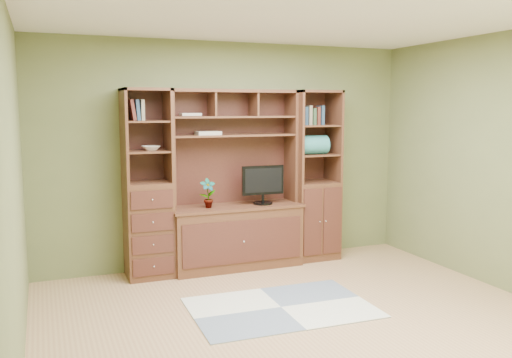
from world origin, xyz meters
name	(u,v)px	position (x,y,z in m)	size (l,w,h in m)	color
room	(306,173)	(0.00, 0.00, 1.30)	(4.60, 4.10, 2.64)	tan
center_hutch	(236,180)	(-0.01, 1.73, 1.02)	(1.54, 0.53, 2.05)	#532E1D
left_tower	(148,184)	(-1.01, 1.77, 1.02)	(0.50, 0.45, 2.05)	#532E1D
right_tower	(314,175)	(1.02, 1.77, 1.02)	(0.55, 0.45, 2.05)	#532E1D
rug	(281,308)	(-0.06, 0.35, 0.01)	(1.65, 1.10, 0.01)	#A8ADAD
monitor	(263,178)	(0.31, 1.70, 1.04)	(0.51, 0.23, 0.62)	black
orchid	(208,193)	(-0.35, 1.70, 0.90)	(0.18, 0.12, 0.33)	#AC563A
magazines	(208,133)	(-0.31, 1.82, 1.56)	(0.27, 0.20, 0.04)	#B9AF9E
bowl	(151,148)	(-0.96, 1.77, 1.41)	(0.20, 0.20, 0.05)	silver
blanket_teal	(311,145)	(0.95, 1.73, 1.40)	(0.39, 0.23, 0.23)	teal
blanket_red	(314,146)	(1.06, 1.85, 1.38)	(0.32, 0.18, 0.18)	brown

